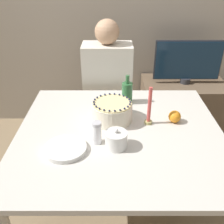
{
  "coord_description": "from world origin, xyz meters",
  "views": [
    {
      "loc": [
        -0.05,
        -1.27,
        1.61
      ],
      "look_at": [
        -0.05,
        0.13,
        0.8
      ],
      "focal_mm": 42.0,
      "sensor_mm": 36.0,
      "label": 1
    }
  ],
  "objects_px": {
    "person_man_blue_shirt": "(108,102)",
    "candle": "(149,110)",
    "cake": "(112,111)",
    "bottle": "(127,92)",
    "tv_monitor": "(188,61)",
    "sugar_shaker": "(97,133)",
    "sugar_bowl": "(116,140)"
  },
  "relations": [
    {
      "from": "cake",
      "to": "bottle",
      "type": "height_order",
      "value": "bottle"
    },
    {
      "from": "sugar_bowl",
      "to": "bottle",
      "type": "relative_size",
      "value": 0.6
    },
    {
      "from": "candle",
      "to": "tv_monitor",
      "type": "xyz_separation_m",
      "value": [
        0.49,
        1.02,
        -0.05
      ]
    },
    {
      "from": "sugar_shaker",
      "to": "candle",
      "type": "distance_m",
      "value": 0.36
    },
    {
      "from": "sugar_shaker",
      "to": "person_man_blue_shirt",
      "type": "height_order",
      "value": "person_man_blue_shirt"
    },
    {
      "from": "bottle",
      "to": "sugar_shaker",
      "type": "bearing_deg",
      "value": -111.33
    },
    {
      "from": "bottle",
      "to": "candle",
      "type": "bearing_deg",
      "value": -67.31
    },
    {
      "from": "sugar_shaker",
      "to": "person_man_blue_shirt",
      "type": "relative_size",
      "value": 0.1
    },
    {
      "from": "cake",
      "to": "tv_monitor",
      "type": "height_order",
      "value": "tv_monitor"
    },
    {
      "from": "sugar_bowl",
      "to": "sugar_shaker",
      "type": "bearing_deg",
      "value": 160.1
    },
    {
      "from": "person_man_blue_shirt",
      "to": "sugar_bowl",
      "type": "bearing_deg",
      "value": 93.73
    },
    {
      "from": "candle",
      "to": "person_man_blue_shirt",
      "type": "height_order",
      "value": "person_man_blue_shirt"
    },
    {
      "from": "tv_monitor",
      "to": "person_man_blue_shirt",
      "type": "bearing_deg",
      "value": -155.59
    },
    {
      "from": "cake",
      "to": "candle",
      "type": "distance_m",
      "value": 0.23
    },
    {
      "from": "sugar_shaker",
      "to": "sugar_bowl",
      "type": "bearing_deg",
      "value": -19.9
    },
    {
      "from": "cake",
      "to": "sugar_shaker",
      "type": "relative_size",
      "value": 1.93
    },
    {
      "from": "candle",
      "to": "bottle",
      "type": "xyz_separation_m",
      "value": [
        -0.12,
        0.28,
        -0.02
      ]
    },
    {
      "from": "sugar_bowl",
      "to": "person_man_blue_shirt",
      "type": "relative_size",
      "value": 0.1
    },
    {
      "from": "cake",
      "to": "bottle",
      "type": "xyz_separation_m",
      "value": [
        0.1,
        0.24,
        0.02
      ]
    },
    {
      "from": "candle",
      "to": "sugar_shaker",
      "type": "bearing_deg",
      "value": -147.09
    },
    {
      "from": "candle",
      "to": "tv_monitor",
      "type": "height_order",
      "value": "tv_monitor"
    },
    {
      "from": "cake",
      "to": "sugar_shaker",
      "type": "bearing_deg",
      "value": -109.04
    },
    {
      "from": "sugar_bowl",
      "to": "person_man_blue_shirt",
      "type": "height_order",
      "value": "person_man_blue_shirt"
    },
    {
      "from": "sugar_bowl",
      "to": "candle",
      "type": "bearing_deg",
      "value": 49.41
    },
    {
      "from": "cake",
      "to": "tv_monitor",
      "type": "xyz_separation_m",
      "value": [
        0.72,
        0.98,
        -0.01
      ]
    },
    {
      "from": "bottle",
      "to": "person_man_blue_shirt",
      "type": "bearing_deg",
      "value": 109.85
    },
    {
      "from": "sugar_shaker",
      "to": "candle",
      "type": "xyz_separation_m",
      "value": [
        0.3,
        0.2,
        0.03
      ]
    },
    {
      "from": "sugar_bowl",
      "to": "bottle",
      "type": "bearing_deg",
      "value": 80.83
    },
    {
      "from": "sugar_bowl",
      "to": "person_man_blue_shirt",
      "type": "bearing_deg",
      "value": 93.73
    },
    {
      "from": "person_man_blue_shirt",
      "to": "candle",
      "type": "bearing_deg",
      "value": 111.04
    },
    {
      "from": "bottle",
      "to": "tv_monitor",
      "type": "relative_size",
      "value": 0.32
    },
    {
      "from": "bottle",
      "to": "sugar_bowl",
      "type": "bearing_deg",
      "value": -99.17
    }
  ]
}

